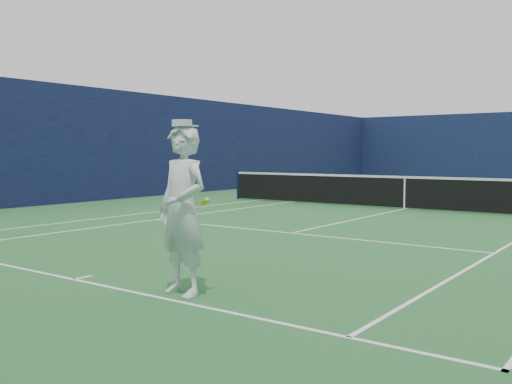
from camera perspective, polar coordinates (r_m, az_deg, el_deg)
ground at (r=17.89m, az=14.61°, el=-1.66°), size 80.00×80.00×0.00m
court_markings at (r=17.89m, az=14.61°, el=-1.65°), size 11.03×23.83×0.01m
windscreen_fence at (r=17.81m, az=14.72°, el=4.75°), size 20.12×36.12×4.00m
tennis_net at (r=17.84m, az=14.64°, el=0.11°), size 12.88×0.09×1.07m
tennis_player at (r=6.90m, az=-7.34°, el=-1.81°), size 0.81×0.60×2.11m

